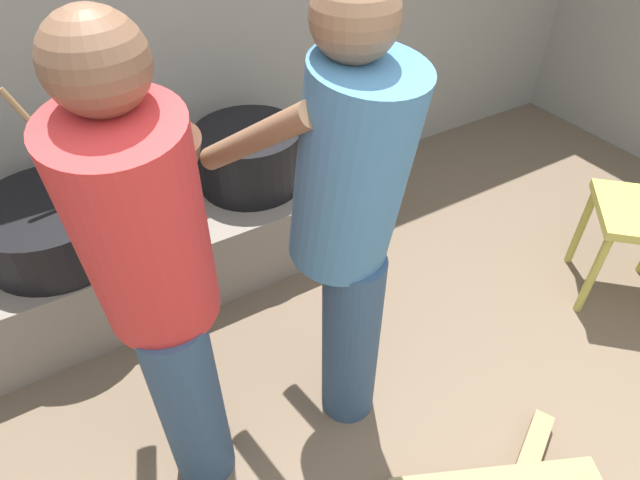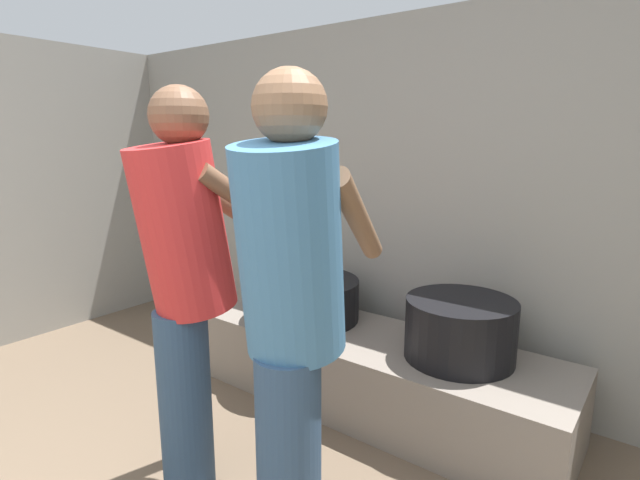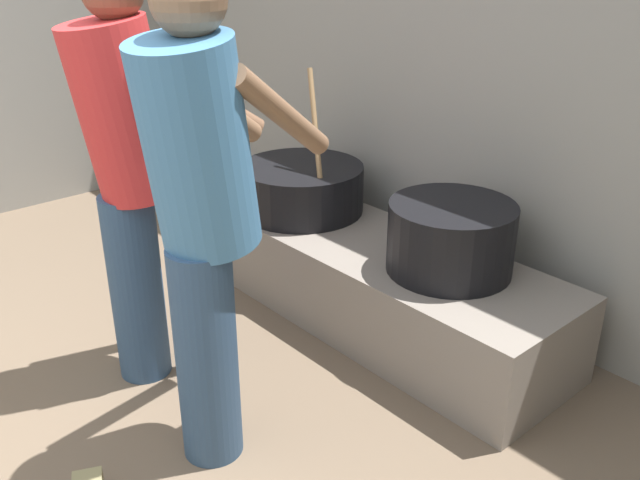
% 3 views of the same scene
% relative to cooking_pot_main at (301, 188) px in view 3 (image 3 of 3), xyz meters
% --- Properties ---
extents(block_enclosure_rear, '(5.72, 0.20, 2.02)m').
position_rel_cooking_pot_main_xyz_m(block_enclosure_rear, '(0.72, 0.51, 0.52)').
color(block_enclosure_rear, gray).
rests_on(block_enclosure_rear, ground_plane).
extents(hearth_ledge, '(1.96, 0.60, 0.38)m').
position_rel_cooking_pot_main_xyz_m(hearth_ledge, '(0.44, -0.01, -0.30)').
color(hearth_ledge, slate).
rests_on(hearth_ledge, ground_plane).
extents(cooking_pot_main, '(0.59, 0.59, 0.68)m').
position_rel_cooking_pot_main_xyz_m(cooking_pot_main, '(0.00, 0.00, 0.00)').
color(cooking_pot_main, black).
rests_on(cooking_pot_main, hearth_ledge).
extents(cooking_pot_secondary, '(0.50, 0.50, 0.28)m').
position_rel_cooking_pot_main_xyz_m(cooking_pot_secondary, '(0.88, 0.03, 0.03)').
color(cooking_pot_secondary, black).
rests_on(cooking_pot_secondary, hearth_ledge).
extents(cook_in_red_shirt, '(0.47, 0.71, 1.56)m').
position_rel_cooking_pot_main_xyz_m(cook_in_red_shirt, '(0.20, -0.95, 0.39)').
color(cook_in_red_shirt, navy).
rests_on(cook_in_red_shirt, ground_plane).
extents(cook_in_blue_shirt, '(0.50, 0.72, 1.57)m').
position_rel_cooking_pot_main_xyz_m(cook_in_blue_shirt, '(0.74, -1.00, 0.40)').
color(cook_in_blue_shirt, navy).
rests_on(cook_in_blue_shirt, ground_plane).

